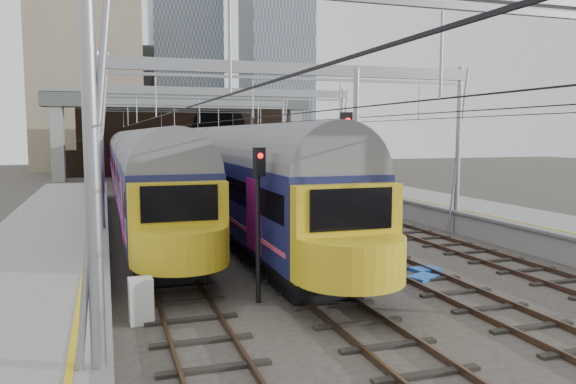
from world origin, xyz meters
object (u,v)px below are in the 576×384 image
object	(u,v)px
train_second	(134,164)
relay_cabinet	(141,301)
train_main	(178,159)
signal_near_centre	(344,178)
signal_near_left	(258,205)

from	to	relation	value
train_second	relay_cabinet	bearing A→B (deg)	-92.58
train_main	signal_near_centre	distance (m)	32.27
train_main	train_second	xyz separation A→B (m)	(-4.00, -6.71, -0.06)
signal_near_centre	relay_cabinet	size ratio (longest dim) A/B	4.67
train_main	signal_near_left	size ratio (longest dim) A/B	16.02
train_second	relay_cabinet	xyz separation A→B (m)	(-1.25, -27.72, -2.01)
signal_near_left	relay_cabinet	size ratio (longest dim) A/B	3.78
train_main	relay_cabinet	world-z (taller)	train_main
train_main	relay_cabinet	xyz separation A→B (m)	(-5.25, -34.44, -2.08)
signal_near_left	relay_cabinet	world-z (taller)	signal_near_left
train_main	relay_cabinet	distance (m)	34.89
signal_near_centre	train_second	bearing A→B (deg)	119.91
signal_near_left	signal_near_centre	distance (m)	3.64
train_second	signal_near_left	size ratio (longest dim) A/B	11.62
train_second	relay_cabinet	size ratio (longest dim) A/B	43.89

